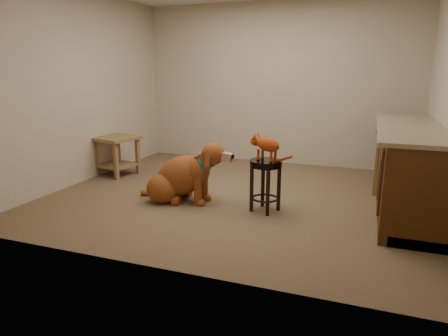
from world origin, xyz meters
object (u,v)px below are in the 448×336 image
at_px(wood_stool, 397,162).
at_px(golden_retriever, 182,177).
at_px(padded_stool, 266,175).
at_px(side_table, 117,150).
at_px(tabby_kitten, 266,145).

height_order(wood_stool, golden_retriever, wood_stool).
distance_m(padded_stool, side_table, 2.59).
bearing_deg(padded_stool, golden_retriever, 179.65).
relative_size(side_table, tabby_kitten, 1.33).
bearing_deg(padded_stool, side_table, 162.72).
bearing_deg(golden_retriever, side_table, 151.14).
distance_m(golden_retriever, tabby_kitten, 1.11).
relative_size(wood_stool, tabby_kitten, 1.65).
bearing_deg(golden_retriever, wood_stool, 24.02).
bearing_deg(padded_stool, wood_stool, 39.38).
xyz_separation_m(side_table, golden_retriever, (1.45, -0.76, -0.09)).
bearing_deg(golden_retriever, tabby_kitten, -1.21).
height_order(padded_stool, wood_stool, wood_stool).
relative_size(golden_retriever, tabby_kitten, 2.48).
distance_m(wood_stool, golden_retriever, 2.66).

